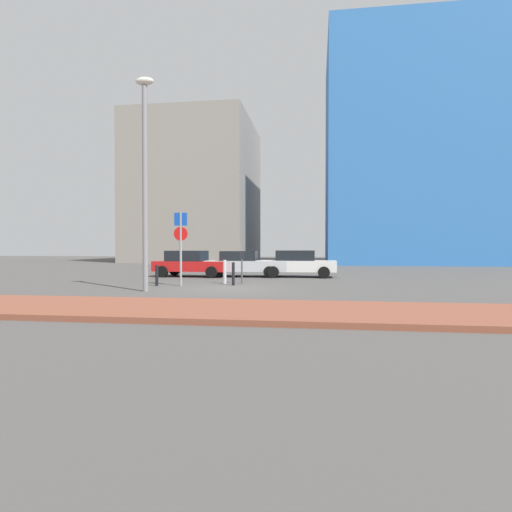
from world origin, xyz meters
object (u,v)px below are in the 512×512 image
parked_car_silver (244,264)px  street_lamp (145,168)px  traffic_bollard_mid (225,272)px  parked_car_white (297,263)px  traffic_bollard_near (233,274)px  parked_car_red (191,263)px  traffic_bollard_far (157,275)px  parking_meter (242,263)px  parking_sign_post (181,239)px

parked_car_silver → street_lamp: (-2.32, -8.56, 3.91)m
traffic_bollard_mid → parked_car_white: bearing=58.5°
street_lamp → traffic_bollard_near: bearing=47.1°
parked_car_red → parked_car_silver: 3.08m
parked_car_red → street_lamp: bearing=-84.8°
traffic_bollard_near → traffic_bollard_far: (-3.23, -0.71, -0.06)m
parked_car_red → street_lamp: street_lamp is taller
traffic_bollard_near → traffic_bollard_mid: 0.94m
parked_car_silver → traffic_bollard_far: 6.86m
street_lamp → traffic_bollard_far: (-0.45, 2.29, -4.21)m
street_lamp → traffic_bollard_mid: bearing=59.3°
parked_car_white → parking_meter: bearing=-115.0°
parked_car_silver → street_lamp: bearing=-105.1°
parked_car_white → parking_sign_post: 8.00m
parking_sign_post → parking_meter: size_ratio=2.18×
parked_car_silver → parked_car_white: 2.96m
traffic_bollard_near → traffic_bollard_far: 3.31m
parked_car_red → parking_sign_post: bearing=-77.0°
parking_sign_post → parked_car_white: bearing=53.9°
parked_car_white → street_lamp: street_lamp is taller
parked_car_silver → parking_meter: 4.75m
parked_car_red → parked_car_white: bearing=4.9°
parked_car_red → parked_car_white: (6.01, 0.51, 0.01)m
parking_sign_post → traffic_bollard_mid: size_ratio=2.91×
parked_car_silver → parking_sign_post: bearing=-105.2°
parked_car_white → parking_meter: parked_car_white is taller
parked_car_silver → parking_sign_post: parking_sign_post is taller
parked_car_red → street_lamp: (0.74, -8.20, 3.90)m
parked_car_silver → street_lamp: size_ratio=0.58×
parked_car_silver → parking_meter: (0.70, -4.70, 0.19)m
parked_car_red → traffic_bollard_far: (0.29, -5.91, -0.32)m
parking_sign_post → parked_car_red: bearing=103.0°
parking_meter → traffic_bollard_mid: parking_meter is taller
traffic_bollard_near → parking_meter: bearing=75.1°
parking_meter → parked_car_silver: bearing=98.4°
traffic_bollard_far → parked_car_red: bearing=92.8°
parking_sign_post → traffic_bollard_near: (2.16, 0.68, -1.50)m
parked_car_red → parked_car_white: size_ratio=0.99×
traffic_bollard_near → street_lamp: bearing=-132.9°
parked_car_white → street_lamp: (-5.27, -8.71, 3.89)m
traffic_bollard_mid → traffic_bollard_far: bearing=-151.2°
parking_meter → traffic_bollard_near: parking_meter is taller
traffic_bollard_near → parking_sign_post: bearing=-162.7°
parking_sign_post → street_lamp: bearing=-104.9°
parked_car_white → traffic_bollard_mid: bearing=-121.5°
parked_car_white → traffic_bollard_far: bearing=-131.7°
street_lamp → parked_car_red: bearing=95.2°
parked_car_silver → traffic_bollard_mid: (-0.09, -4.80, -0.20)m
parked_car_white → traffic_bollard_near: parked_car_white is taller
parked_car_white → traffic_bollard_mid: (-3.04, -4.95, -0.23)m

